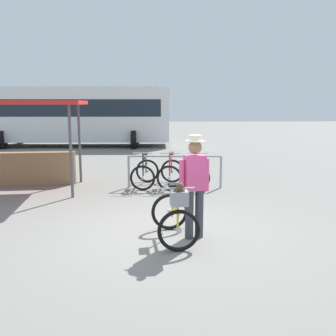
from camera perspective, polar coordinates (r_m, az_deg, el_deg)
The scene contains 9 objects.
ground_plane at distance 6.64m, azimuth -0.11°, elevation -9.86°, with size 80.00×80.00×0.00m, color slate.
bike_rack_rail at distance 9.97m, azimuth 1.02°, elevation 0.57°, with size 2.51×0.20×0.88m.
racked_bike_black at distance 10.22m, azimuth -3.50°, elevation -0.75°, with size 0.77×1.16×0.97m.
racked_bike_red at distance 10.19m, azimuth 0.43°, elevation -0.77°, with size 0.80×1.19×0.98m.
racked_bike_lime at distance 10.21m, azimuth 4.36°, elevation -0.78°, with size 0.74×1.15×0.97m.
featured_bicycle at distance 6.09m, azimuth 1.08°, elevation -6.90°, with size 0.76×1.23×1.09m.
person_with_featured_bike at distance 6.20m, azimuth 4.05°, elevation -2.20°, with size 0.51×0.32×1.72m.
bus_distant at distance 20.41m, azimuth -14.24°, elevation 8.11°, with size 10.05×3.55×3.08m.
market_stall at distance 10.59m, azimuth -20.66°, elevation 4.62°, with size 3.26×2.53×2.30m.
Camera 1 is at (-0.24, -6.25, 2.23)m, focal length 40.27 mm.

